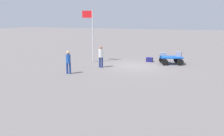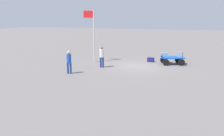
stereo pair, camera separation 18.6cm
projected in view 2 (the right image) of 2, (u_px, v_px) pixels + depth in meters
ground_plane at (136, 66)px, 19.88m from camera, size 120.00×120.00×0.00m
luggage_cart at (172, 59)px, 20.48m from camera, size 2.14×1.81×0.64m
suitcase_grey at (180, 54)px, 20.61m from camera, size 0.49×0.34×0.38m
suitcase_maroon at (164, 54)px, 21.08m from camera, size 0.61×0.49×0.26m
suitcase_tan at (151, 60)px, 21.63m from camera, size 0.58×0.38×0.39m
worker_lead at (102, 55)px, 19.13m from camera, size 0.39×0.39×1.68m
worker_trailing at (69, 60)px, 17.03m from camera, size 0.40×0.40×1.62m
flagpole at (92, 31)px, 21.10m from camera, size 1.00×0.10×4.53m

